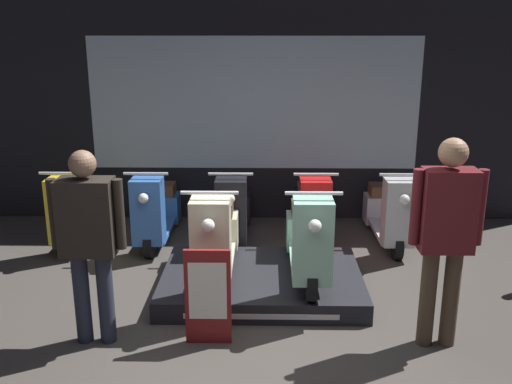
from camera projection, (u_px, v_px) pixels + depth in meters
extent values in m
plane|color=#423D38|center=(247.00, 344.00, 4.68)|extent=(30.00, 30.00, 0.00)
cube|color=black|center=(255.00, 100.00, 7.38)|extent=(7.72, 0.08, 3.20)
cube|color=silver|center=(254.00, 104.00, 7.35)|extent=(4.25, 0.01, 1.70)
cube|color=black|center=(262.00, 282.00, 5.59)|extent=(1.94, 1.36, 0.20)
cube|color=silver|center=(261.00, 317.00, 4.94)|extent=(1.36, 0.01, 0.05)
cylinder|color=black|center=(212.00, 283.00, 4.98)|extent=(0.09, 0.31, 0.31)
cylinder|color=black|center=(221.00, 237.00, 6.07)|extent=(0.09, 0.31, 0.31)
cube|color=beige|center=(217.00, 258.00, 5.53)|extent=(0.32, 1.04, 0.05)
cube|color=beige|center=(211.00, 241.00, 4.90)|extent=(0.34, 0.28, 0.74)
cube|color=beige|center=(221.00, 231.00, 6.03)|extent=(0.36, 0.33, 0.36)
cube|color=brown|center=(221.00, 208.00, 5.95)|extent=(0.26, 0.30, 0.15)
cylinder|color=silver|center=(210.00, 193.00, 4.77)|extent=(0.48, 0.03, 0.03)
sphere|color=white|center=(208.00, 225.00, 4.65)|extent=(0.11, 0.11, 0.11)
cylinder|color=black|center=(311.00, 283.00, 4.97)|extent=(0.09, 0.31, 0.31)
cylinder|color=black|center=(303.00, 237.00, 6.06)|extent=(0.09, 0.31, 0.31)
cube|color=#8EC6AD|center=(307.00, 259.00, 5.51)|extent=(0.32, 1.04, 0.05)
cube|color=#8EC6AD|center=(312.00, 241.00, 4.88)|extent=(0.34, 0.28, 0.74)
cube|color=#8EC6AD|center=(303.00, 231.00, 6.01)|extent=(0.36, 0.33, 0.36)
cube|color=brown|center=(304.00, 208.00, 5.93)|extent=(0.26, 0.30, 0.15)
cylinder|color=silver|center=(314.00, 193.00, 4.76)|extent=(0.48, 0.03, 0.03)
sphere|color=white|center=(315.00, 226.00, 4.64)|extent=(0.11, 0.11, 0.11)
cylinder|color=black|center=(68.00, 244.00, 6.41)|extent=(0.09, 0.31, 0.31)
cylinder|color=black|center=(96.00, 212.00, 7.50)|extent=(0.09, 0.31, 0.31)
cube|color=yellow|center=(83.00, 228.00, 6.96)|extent=(0.32, 1.04, 0.05)
cube|color=yellow|center=(65.00, 211.00, 6.33)|extent=(0.34, 0.28, 0.74)
cube|color=yellow|center=(95.00, 207.00, 7.45)|extent=(0.36, 0.33, 0.36)
cube|color=brown|center=(94.00, 189.00, 7.38)|extent=(0.26, 0.30, 0.15)
cylinder|color=silver|center=(61.00, 173.00, 6.20)|extent=(0.48, 0.03, 0.03)
sphere|color=white|center=(57.00, 198.00, 6.08)|extent=(0.11, 0.11, 0.11)
cylinder|color=black|center=(149.00, 244.00, 6.40)|extent=(0.09, 0.31, 0.31)
cylinder|color=black|center=(166.00, 213.00, 7.48)|extent=(0.09, 0.31, 0.31)
cube|color=#386BBC|center=(159.00, 228.00, 6.94)|extent=(0.32, 1.04, 0.05)
cube|color=#386BBC|center=(148.00, 211.00, 6.31)|extent=(0.34, 0.28, 0.74)
cube|color=#386BBC|center=(166.00, 207.00, 7.44)|extent=(0.36, 0.33, 0.36)
cube|color=brown|center=(165.00, 189.00, 7.36)|extent=(0.26, 0.30, 0.15)
cylinder|color=silver|center=(146.00, 174.00, 6.18)|extent=(0.48, 0.03, 0.03)
sphere|color=white|center=(143.00, 198.00, 6.06)|extent=(0.11, 0.11, 0.11)
cylinder|color=black|center=(232.00, 245.00, 6.38)|extent=(0.09, 0.31, 0.31)
cylinder|color=black|center=(237.00, 213.00, 7.47)|extent=(0.09, 0.31, 0.31)
cube|color=black|center=(234.00, 228.00, 6.93)|extent=(0.32, 1.04, 0.05)
cube|color=black|center=(231.00, 212.00, 6.30)|extent=(0.34, 0.28, 0.74)
cube|color=black|center=(236.00, 208.00, 7.42)|extent=(0.36, 0.33, 0.36)
cube|color=brown|center=(236.00, 189.00, 7.35)|extent=(0.26, 0.30, 0.15)
cylinder|color=silver|center=(231.00, 174.00, 6.17)|extent=(0.48, 0.03, 0.03)
sphere|color=white|center=(230.00, 199.00, 6.05)|extent=(0.11, 0.11, 0.11)
cylinder|color=black|center=(314.00, 245.00, 6.37)|extent=(0.09, 0.31, 0.31)
cylinder|color=black|center=(307.00, 214.00, 7.46)|extent=(0.09, 0.31, 0.31)
cube|color=red|center=(310.00, 229.00, 6.91)|extent=(0.32, 1.04, 0.05)
cube|color=red|center=(315.00, 212.00, 6.28)|extent=(0.34, 0.28, 0.74)
cube|color=red|center=(307.00, 208.00, 7.41)|extent=(0.36, 0.33, 0.36)
cube|color=brown|center=(308.00, 190.00, 7.33)|extent=(0.26, 0.30, 0.15)
cylinder|color=silver|center=(316.00, 174.00, 6.15)|extent=(0.48, 0.03, 0.03)
sphere|color=white|center=(317.00, 199.00, 6.03)|extent=(0.11, 0.11, 0.11)
cylinder|color=black|center=(397.00, 246.00, 6.35)|extent=(0.09, 0.31, 0.31)
cylinder|color=black|center=(378.00, 214.00, 7.44)|extent=(0.09, 0.31, 0.31)
cube|color=#BCBCC1|center=(387.00, 229.00, 6.90)|extent=(0.32, 1.04, 0.05)
cube|color=#BCBCC1|center=(399.00, 212.00, 6.27)|extent=(0.34, 0.28, 0.74)
cube|color=#BCBCC1|center=(379.00, 209.00, 7.40)|extent=(0.36, 0.33, 0.36)
cube|color=brown|center=(380.00, 190.00, 7.32)|extent=(0.26, 0.30, 0.15)
cylinder|color=silver|center=(402.00, 175.00, 6.14)|extent=(0.48, 0.03, 0.03)
sphere|color=white|center=(405.00, 200.00, 6.02)|extent=(0.11, 0.11, 0.11)
cylinder|color=#232838|center=(82.00, 298.00, 4.63)|extent=(0.13, 0.13, 0.77)
cylinder|color=#232838|center=(106.00, 298.00, 4.62)|extent=(0.13, 0.13, 0.77)
cube|color=black|center=(87.00, 217.00, 4.43)|extent=(0.43, 0.24, 0.61)
cylinder|color=black|center=(54.00, 214.00, 4.43)|extent=(0.08, 0.08, 0.56)
cylinder|color=black|center=(119.00, 214.00, 4.42)|extent=(0.08, 0.08, 0.56)
sphere|color=brown|center=(82.00, 164.00, 4.31)|extent=(0.21, 0.21, 0.21)
cylinder|color=#473828|center=(428.00, 298.00, 4.58)|extent=(0.13, 0.13, 0.82)
cylinder|color=#473828|center=(451.00, 298.00, 4.57)|extent=(0.13, 0.13, 0.82)
cube|color=#5B191E|center=(448.00, 211.00, 4.37)|extent=(0.41, 0.23, 0.65)
cylinder|color=#5B191E|center=(416.00, 207.00, 4.37)|extent=(0.08, 0.08, 0.60)
cylinder|color=#5B191E|center=(480.00, 207.00, 4.36)|extent=(0.08, 0.08, 0.60)
sphere|color=#A87A5B|center=(453.00, 153.00, 4.24)|extent=(0.22, 0.22, 0.22)
cube|color=maroon|center=(208.00, 297.00, 4.59)|extent=(0.37, 0.04, 0.82)
cube|color=white|center=(208.00, 291.00, 4.56)|extent=(0.31, 0.01, 0.49)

